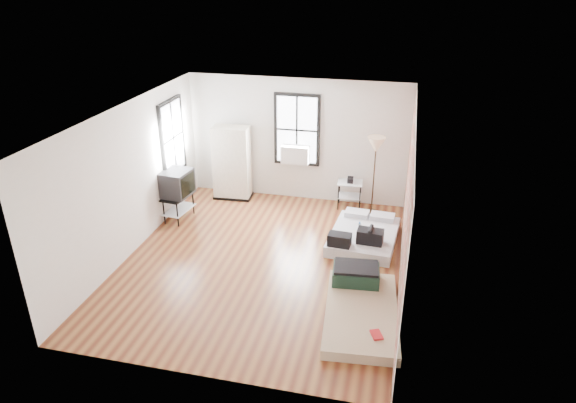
% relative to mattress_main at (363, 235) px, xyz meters
% --- Properties ---
extents(ground, '(6.00, 6.00, 0.00)m').
position_rel_mattress_main_xyz_m(ground, '(-1.74, -1.16, -0.15)').
color(ground, '#552616').
rests_on(ground, ground).
extents(room_shell, '(5.02, 6.02, 2.80)m').
position_rel_mattress_main_xyz_m(room_shell, '(-1.51, -0.79, 1.59)').
color(room_shell, silver).
rests_on(room_shell, ground).
extents(mattress_main, '(1.36, 1.76, 0.54)m').
position_rel_mattress_main_xyz_m(mattress_main, '(0.00, 0.00, 0.00)').
color(mattress_main, silver).
rests_on(mattress_main, ground).
extents(mattress_bare, '(1.28, 2.18, 0.45)m').
position_rel_mattress_main_xyz_m(mattress_bare, '(0.16, -2.23, -0.01)').
color(mattress_bare, tan).
rests_on(mattress_bare, ground).
extents(wardrobe, '(0.89, 0.54, 1.71)m').
position_rel_mattress_main_xyz_m(wardrobe, '(-3.20, 1.49, 0.70)').
color(wardrobe, black).
rests_on(wardrobe, ground).
extents(side_table, '(0.57, 0.46, 0.72)m').
position_rel_mattress_main_xyz_m(side_table, '(-0.47, 1.56, 0.34)').
color(side_table, black).
rests_on(side_table, ground).
extents(floor_lamp, '(0.37, 0.37, 1.73)m').
position_rel_mattress_main_xyz_m(floor_lamp, '(0.05, 1.41, 1.34)').
color(floor_lamp, black).
rests_on(floor_lamp, ground).
extents(tv_stand, '(0.62, 0.83, 1.10)m').
position_rel_mattress_main_xyz_m(tv_stand, '(-3.96, 0.14, 0.65)').
color(tv_stand, black).
rests_on(tv_stand, ground).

